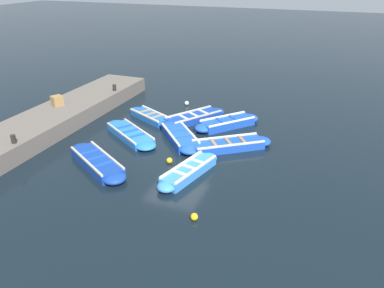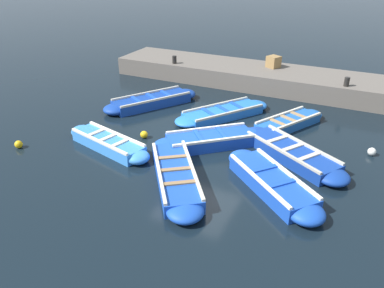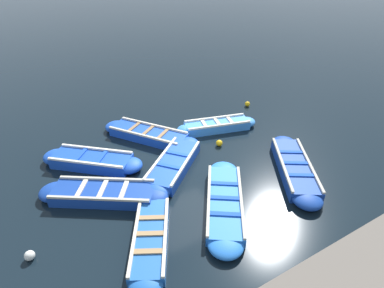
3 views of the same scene
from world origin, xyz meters
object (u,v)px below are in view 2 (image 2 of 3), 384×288
boat_stern_in (288,123)px  buoy_orange_near (372,152)px  buoy_yellow_far (19,144)px  boat_centre (176,175)px  boat_alongside (152,101)px  boat_drifting (223,113)px  buoy_white_drifting (144,135)px  boat_broadside (210,140)px  boat_mid_row (272,183)px  wooden_crate (274,62)px  boat_bow_out (291,153)px  bollard_mid_north (347,82)px  boat_far_corner (108,143)px  bollard_north (174,60)px

boat_stern_in → buoy_orange_near: (0.94, 2.71, -0.03)m
buoy_yellow_far → boat_centre: bearing=94.9°
boat_stern_in → boat_alongside: size_ratio=0.86×
boat_drifting → buoy_white_drifting: 3.22m
boat_alongside → boat_broadside: size_ratio=1.16×
boat_stern_in → boat_drifting: size_ratio=0.87×
boat_stern_in → boat_mid_row: size_ratio=0.99×
boat_drifting → wooden_crate: bearing=172.3°
boat_centre → boat_alongside: bearing=-142.2°
boat_centre → buoy_orange_near: size_ratio=15.37×
boat_bow_out → bollard_mid_north: (-5.17, 0.88, 0.78)m
boat_alongside → buoy_yellow_far: boat_alongside is taller
boat_mid_row → buoy_yellow_far: 7.72m
boat_stern_in → buoy_orange_near: 2.87m
boat_far_corner → buoy_white_drifting: size_ratio=13.99×
boat_stern_in → buoy_yellow_far: (5.18, -7.13, -0.03)m
boat_centre → boat_drifting: bearing=-174.1°
boat_drifting → buoy_white_drifting: boat_drifting is taller
boat_stern_in → boat_bow_out: boat_bow_out is taller
buoy_yellow_far → bollard_north: bearing=172.3°
boat_far_corner → buoy_orange_near: bearing=112.6°
boat_drifting → wooden_crate: (-4.49, 0.60, 0.88)m
boat_alongside → boat_bow_out: size_ratio=1.02×
buoy_white_drifting → boat_stern_in: bearing=126.0°
boat_far_corner → bollard_mid_north: bearing=138.9°
boat_drifting → boat_broadside: bearing=12.0°
boat_stern_in → bollard_north: 6.78m
boat_drifting → boat_broadside: size_ratio=1.14×
boat_bow_out → boat_mid_row: bearing=-3.1°
bollard_north → boat_alongside: bearing=12.7°
bollard_north → boat_far_corner: bearing=11.4°
boat_alongside → boat_drifting: 2.94m
boat_stern_in → boat_broadside: bearing=-37.1°
boat_stern_in → boat_broadside: boat_broadside is taller
wooden_crate → boat_broadside: bearing=-1.0°
boat_alongside → boat_drifting: bearing=93.6°
boat_alongside → boat_broadside: 4.02m
boat_stern_in → buoy_white_drifting: bearing=-54.0°
bollard_north → buoy_yellow_far: 8.28m
boat_centre → buoy_orange_near: boat_centre is taller
boat_far_corner → boat_broadside: (-1.54, 2.76, 0.00)m
boat_alongside → boat_bow_out: (1.84, 5.87, -0.01)m
boat_bow_out → boat_centre: size_ratio=1.01×
boat_broadside → boat_bow_out: (-0.28, 2.45, -0.01)m
boat_centre → wooden_crate: 9.11m
boat_broadside → buoy_yellow_far: size_ratio=13.72×
boat_far_corner → wooden_crate: bearing=161.0°
boat_centre → boat_bow_out: bearing=135.9°
boat_bow_out → buoy_yellow_far: bearing=-68.8°
boat_centre → buoy_yellow_far: 5.27m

